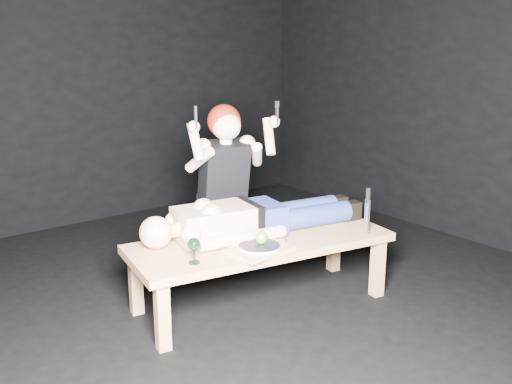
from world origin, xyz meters
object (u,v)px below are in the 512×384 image
goblet (194,251)px  carving_knife (367,211)px  serving_tray (260,250)px  kneeling_woman (220,188)px  table (261,272)px  lying_man (257,213)px

goblet → carving_knife: size_ratio=0.49×
carving_knife → serving_tray: bearing=176.7°
kneeling_woman → table: bearing=-85.5°
serving_tray → table: bearing=49.6°
table → carving_knife: (0.61, -0.35, 0.38)m
serving_tray → kneeling_woman: bearing=72.5°
table → serving_tray: bearing=-120.5°
kneeling_woman → goblet: 0.95m
table → serving_tray: 0.32m
lying_man → carving_knife: (0.53, -0.48, 0.03)m
serving_tray → carving_knife: size_ratio=1.18×
kneeling_woman → carving_knife: 1.07m
goblet → kneeling_woman: bearing=46.3°
serving_tray → goblet: bearing=169.1°
lying_man → kneeling_woman: (0.02, 0.46, 0.07)m
lying_man → kneeling_woman: bearing=97.3°
lying_man → serving_tray: size_ratio=4.48×
table → lying_man: bearing=70.5°
lying_man → goblet: (-0.63, -0.22, -0.05)m
serving_tray → goblet: goblet is taller
goblet → carving_knife: carving_knife is taller
kneeling_woman → carving_knife: kneeling_woman is taller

